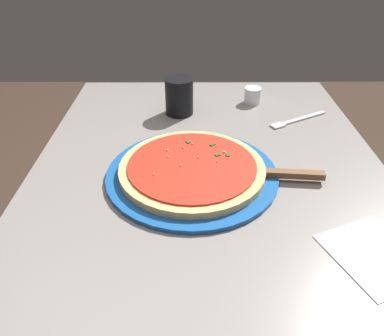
# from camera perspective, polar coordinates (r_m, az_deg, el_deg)

# --- Properties ---
(restaurant_table) EXTENTS (1.02, 0.78, 0.75)m
(restaurant_table) POSITION_cam_1_polar(r_m,az_deg,el_deg) (0.92, 2.34, -7.31)
(restaurant_table) COLOR black
(restaurant_table) RESTS_ON ground_plane
(serving_plate) EXTENTS (0.36, 0.36, 0.01)m
(serving_plate) POSITION_cam_1_polar(r_m,az_deg,el_deg) (0.80, 0.00, -0.89)
(serving_plate) COLOR #195199
(serving_plate) RESTS_ON restaurant_table
(pizza) EXTENTS (0.31, 0.31, 0.02)m
(pizza) POSITION_cam_1_polar(r_m,az_deg,el_deg) (0.79, 0.00, -0.01)
(pizza) COLOR #DBB26B
(pizza) RESTS_ON serving_plate
(pizza_server) EXTENTS (0.08, 0.22, 0.01)m
(pizza_server) POSITION_cam_1_polar(r_m,az_deg,el_deg) (0.80, 12.19, -0.88)
(pizza_server) COLOR silver
(pizza_server) RESTS_ON serving_plate
(cup_tall_drink) EXTENTS (0.08, 0.08, 0.10)m
(cup_tall_drink) POSITION_cam_1_polar(r_m,az_deg,el_deg) (1.05, -1.95, 10.79)
(cup_tall_drink) COLOR black
(cup_tall_drink) RESTS_ON restaurant_table
(cup_small_sauce) EXTENTS (0.05, 0.05, 0.05)m
(cup_small_sauce) POSITION_cam_1_polar(r_m,az_deg,el_deg) (1.14, 9.16, 10.81)
(cup_small_sauce) COLOR silver
(cup_small_sauce) RESTS_ON restaurant_table
(napkin_folded_right) EXTENTS (0.19, 0.18, 0.00)m
(napkin_folded_right) POSITION_cam_1_polar(r_m,az_deg,el_deg) (0.70, 25.94, -11.80)
(napkin_folded_right) COLOR white
(napkin_folded_right) RESTS_ON restaurant_table
(fork) EXTENTS (0.11, 0.17, 0.00)m
(fork) POSITION_cam_1_polar(r_m,az_deg,el_deg) (1.06, 15.44, 6.97)
(fork) COLOR silver
(fork) RESTS_ON restaurant_table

